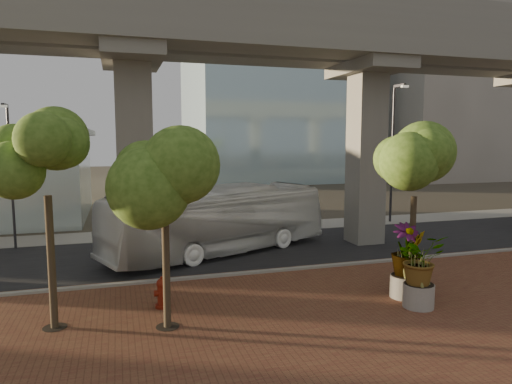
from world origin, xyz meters
name	(u,v)px	position (x,y,z in m)	size (l,w,h in m)	color
ground	(272,260)	(0.00, 0.00, 0.00)	(160.00, 160.00, 0.00)	#39352A
brick_plaza	(358,326)	(0.00, -8.00, 0.03)	(70.00, 13.00, 0.06)	brown
asphalt_road	(259,250)	(0.00, 2.00, 0.02)	(90.00, 8.00, 0.04)	black
curb_strip	(287,270)	(0.00, -2.00, 0.08)	(70.00, 0.25, 0.16)	gray
far_sidewalk	(233,229)	(0.00, 7.50, 0.03)	(90.00, 3.00, 0.06)	gray
transit_viaduct	(259,105)	(0.00, 2.00, 7.29)	(72.00, 5.60, 12.40)	gray
midrise_block	(442,94)	(38.00, 36.00, 12.00)	(18.00, 16.00, 24.00)	#A19990
transit_bus	(219,221)	(-2.07, 1.90, 1.64)	(2.76, 11.75, 3.27)	white
fire_hydrant	(162,293)	(-5.50, -4.80, 0.56)	(0.53, 0.47, 1.05)	maroon
planter_front	(420,263)	(2.67, -7.25, 1.56)	(2.25, 2.25, 2.48)	#A3A093
planter_right	(406,253)	(2.80, -6.29, 1.66)	(2.47, 2.47, 2.64)	gray
planter_left	(412,257)	(3.00, -6.38, 1.53)	(2.20, 2.20, 2.42)	gray
street_tree_far_west	(46,162)	(-8.72, -5.52, 4.97)	(3.33, 3.33, 6.45)	#4A3D2A
street_tree_near_west	(164,185)	(-5.50, -6.44, 4.30)	(3.73, 3.73, 5.96)	#4A3D2A
street_tree_near_east	(415,170)	(3.64, -5.47, 4.52)	(3.44, 3.44, 6.05)	#4A3D2A
streetlamp_west	(10,166)	(-11.92, 5.77, 4.27)	(0.36, 1.06, 7.30)	#313136
streetlamp_east	(394,144)	(10.86, 6.76, 5.31)	(0.45, 1.32, 9.11)	#2A2A2E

